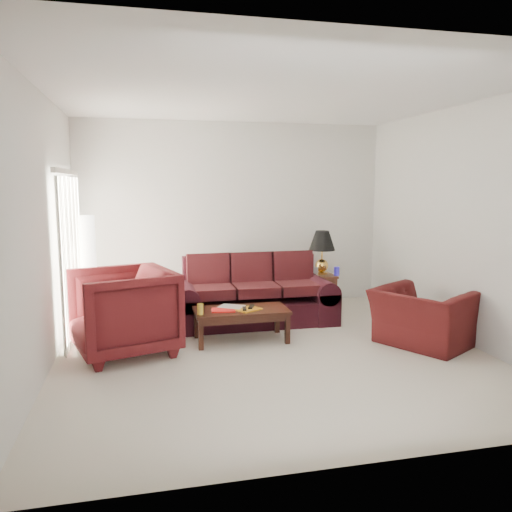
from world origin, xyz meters
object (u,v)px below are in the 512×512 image
(end_table, at_px, (319,291))
(armchair_right, at_px, (423,318))
(coffee_table, at_px, (241,325))
(sofa, at_px, (254,291))
(armchair_left, at_px, (123,312))
(floor_lamp, at_px, (89,268))

(end_table, distance_m, armchair_right, 2.23)
(armchair_right, bearing_deg, coffee_table, 42.60)
(sofa, distance_m, armchair_right, 2.34)
(sofa, distance_m, end_table, 1.45)
(end_table, xyz_separation_m, coffee_table, (-1.59, -1.48, -0.06))
(coffee_table, bearing_deg, armchair_left, -174.94)
(armchair_right, bearing_deg, armchair_left, 52.05)
(sofa, relative_size, armchair_left, 2.05)
(end_table, bearing_deg, armchair_right, -74.73)
(armchair_left, bearing_deg, floor_lamp, -179.13)
(end_table, relative_size, armchair_right, 0.50)
(sofa, bearing_deg, armchair_left, -149.85)
(armchair_right, distance_m, coffee_table, 2.29)
(armchair_left, height_order, coffee_table, armchair_left)
(end_table, relative_size, coffee_table, 0.45)
(coffee_table, bearing_deg, end_table, 40.91)
(floor_lamp, xyz_separation_m, coffee_table, (1.99, -1.47, -0.58))
(floor_lamp, bearing_deg, armchair_right, -27.29)
(armchair_left, relative_size, armchair_right, 1.04)
(sofa, xyz_separation_m, coffee_table, (-0.35, -0.77, -0.26))
(armchair_right, xyz_separation_m, coffee_table, (-2.18, 0.68, -0.14))
(sofa, height_order, end_table, sofa)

